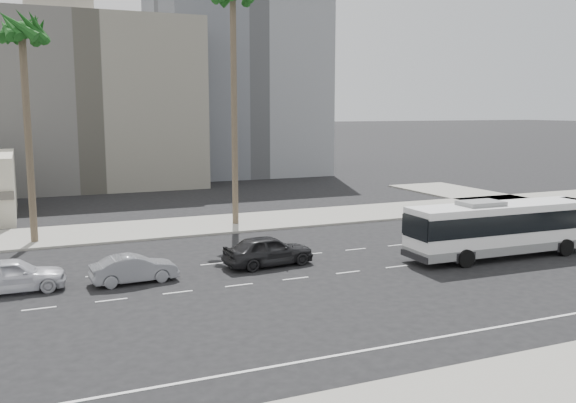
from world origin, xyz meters
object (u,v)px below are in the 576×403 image
city_bus (501,227)px  car_b (134,269)px  palm_mid (22,35)px  car_c (12,275)px  car_a (268,250)px

city_bus → car_b: size_ratio=2.79×
palm_mid → city_bus: bearing=-30.2°
city_bus → car_c: size_ratio=2.44×
car_c → car_b: bearing=-94.6°
car_a → palm_mid: 19.96m
palm_mid → car_c: bearing=-96.1°
car_c → palm_mid: bearing=-4.5°
car_b → car_c: (-5.50, 0.60, 0.13)m
city_bus → car_b: (-20.29, 2.92, -1.06)m
city_bus → car_a: size_ratio=2.35×
car_c → car_a: bearing=-89.0°
car_a → car_b: car_a is taller
car_c → palm_mid: 16.21m
car_a → car_b: 7.28m
city_bus → car_c: bearing=173.5°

